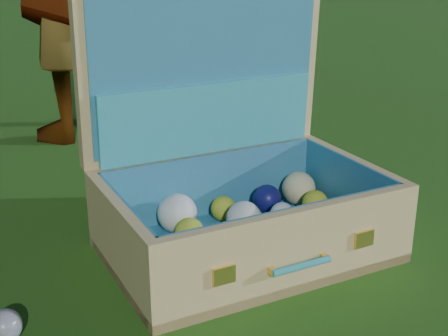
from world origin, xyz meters
TOP-DOWN VIEW (x-y plane):
  - ground at (0.00, 0.00)m, footprint 60.00×60.00m
  - stray_ball at (-0.59, -0.10)m, footprint 0.07×0.07m
  - suitcase at (0.01, -0.03)m, footprint 0.73×0.59m

SIDE VIEW (x-z plane):
  - ground at x=0.00m, z-range 0.00..0.00m
  - stray_ball at x=-0.59m, z-range 0.00..0.07m
  - suitcase at x=0.01m, z-range -0.14..0.49m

